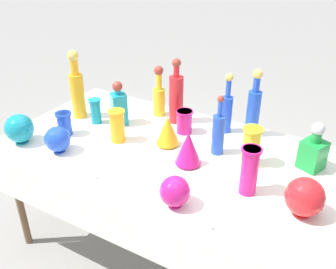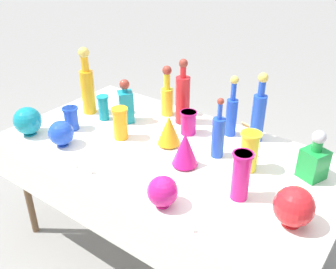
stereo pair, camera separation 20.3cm
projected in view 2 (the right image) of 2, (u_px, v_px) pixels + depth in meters
ground_plane at (168, 249)px, 2.46m from camera, size 40.00×40.00×0.00m
display_table at (165, 161)px, 2.09m from camera, size 1.88×1.03×0.76m
tall_bottle_0 at (167, 95)px, 2.42m from camera, size 0.08×0.08×0.34m
tall_bottle_1 at (218, 135)px, 1.97m from camera, size 0.07×0.07×0.34m
tall_bottle_2 at (259, 113)px, 2.11m from camera, size 0.08×0.08×0.41m
tall_bottle_3 at (183, 97)px, 2.30m from camera, size 0.09×0.09×0.41m
tall_bottle_4 at (232, 112)px, 2.17m from camera, size 0.07×0.07×0.37m
tall_bottle_5 at (87, 85)px, 2.42m from camera, size 0.09×0.09×0.44m
square_decanter_0 at (126, 104)px, 2.34m from camera, size 0.13×0.13×0.28m
square_decanter_1 at (314, 160)px, 1.81m from camera, size 0.14×0.14×0.26m
slender_vase_0 at (249, 150)px, 1.87m from camera, size 0.11×0.11×0.21m
slender_vase_1 at (71, 118)px, 2.27m from camera, size 0.10×0.10×0.14m
slender_vase_2 at (188, 122)px, 2.22m from camera, size 0.10×0.10×0.14m
slender_vase_3 at (241, 175)px, 1.66m from camera, size 0.10×0.10×0.24m
slender_vase_4 at (120, 122)px, 2.16m from camera, size 0.10×0.10×0.19m
slender_vase_5 at (103, 107)px, 2.38m from camera, size 0.08×0.08×0.16m
fluted_vase_0 at (169, 130)px, 2.09m from camera, size 0.13×0.13×0.18m
fluted_vase_1 at (185, 149)px, 1.91m from camera, size 0.14×0.14×0.19m
round_bowl_0 at (294, 207)px, 1.52m from camera, size 0.17×0.17×0.18m
round_bowl_1 at (28, 121)px, 2.20m from camera, size 0.16×0.16×0.17m
round_bowl_2 at (61, 133)px, 2.10m from camera, size 0.14×0.14×0.15m
round_bowl_3 at (163, 191)px, 1.64m from camera, size 0.14×0.14×0.15m
price_tag_left at (72, 163)px, 1.94m from camera, size 0.06×0.02×0.03m
price_tag_center at (88, 169)px, 1.89m from camera, size 0.05×0.02×0.04m
price_tag_right at (188, 227)px, 1.53m from camera, size 0.06×0.02×0.03m
cardboard_box_behind_left at (271, 185)px, 2.85m from camera, size 0.52×0.45×0.34m
cardboard_box_behind_right at (255, 157)px, 3.21m from camera, size 0.60×0.55×0.33m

